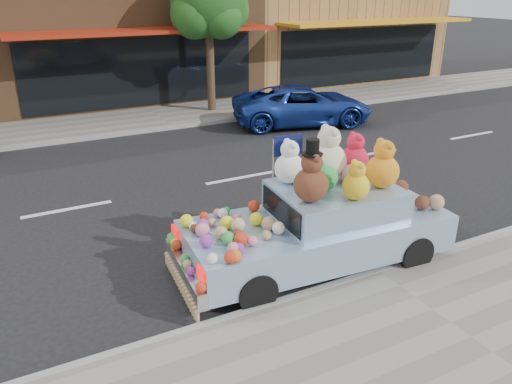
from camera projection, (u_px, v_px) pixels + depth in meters
ground at (240, 178)px, 12.07m from camera, size 120.00×120.00×0.00m
near_sidewalk at (450, 326)px, 6.73m from camera, size 60.00×3.00×0.12m
far_sidewalk at (159, 117)px, 17.37m from camera, size 60.00×3.00×0.12m
near_kerb at (377, 273)px, 7.95m from camera, size 60.00×0.12×0.13m
far_kerb at (173, 127)px, 16.14m from camera, size 60.00×0.12×0.13m
storefront_mid at (112, 3)px, 20.48m from camera, size 10.00×9.80×7.30m
storefront_right at (315, 0)px, 24.76m from camera, size 10.00×9.80×7.30m
street_tree at (209, 5)px, 16.89m from camera, size 3.00×2.70×5.22m
car_blue at (303, 105)px, 16.53m from camera, size 5.01×3.28×1.28m
art_car at (320, 219)px, 8.05m from camera, size 4.60×2.07×2.30m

